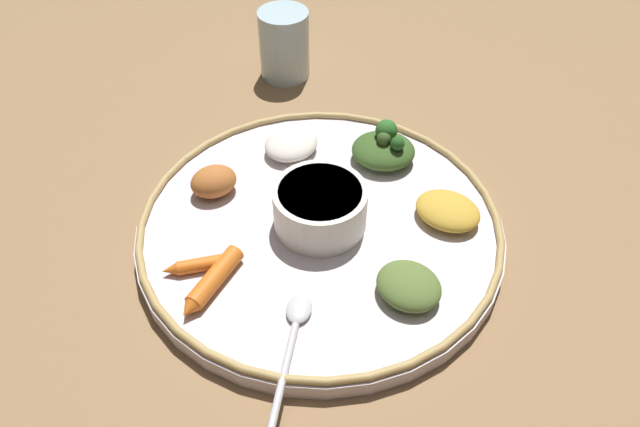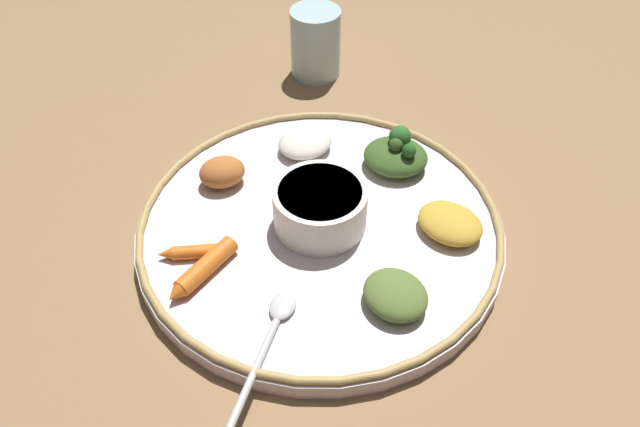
{
  "view_description": "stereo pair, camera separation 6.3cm",
  "coord_description": "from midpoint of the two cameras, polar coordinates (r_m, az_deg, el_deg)",
  "views": [
    {
      "loc": [
        -0.34,
        -0.32,
        0.5
      ],
      "look_at": [
        0.0,
        0.0,
        0.03
      ],
      "focal_mm": 35.01,
      "sensor_mm": 36.0,
      "label": 1
    },
    {
      "loc": [
        -0.29,
        -0.36,
        0.5
      ],
      "look_at": [
        0.0,
        0.0,
        0.03
      ],
      "focal_mm": 35.01,
      "sensor_mm": 36.0,
      "label": 2
    }
  ],
  "objects": [
    {
      "name": "platter",
      "position": [
        0.67,
        -2.66,
        -1.61
      ],
      "size": [
        0.39,
        0.39,
        0.02
      ],
      "primitive_type": "cylinder",
      "color": "silver",
      "rests_on": "ground_plane"
    },
    {
      "name": "greens_pile",
      "position": [
        0.73,
        3.43,
        5.89
      ],
      "size": [
        0.1,
        0.1,
        0.05
      ],
      "color": "#385623",
      "rests_on": "platter"
    },
    {
      "name": "center_bowl",
      "position": [
        0.65,
        -2.77,
        0.54
      ],
      "size": [
        0.1,
        0.1,
        0.05
      ],
      "color": "silver",
      "rests_on": "platter"
    },
    {
      "name": "carrot_near_spoon",
      "position": [
        0.64,
        -13.66,
        -4.71
      ],
      "size": [
        0.07,
        0.05,
        0.01
      ],
      "color": "orange",
      "rests_on": "platter"
    },
    {
      "name": "mound_collards",
      "position": [
        0.6,
        5.14,
        -6.76
      ],
      "size": [
        0.06,
        0.07,
        0.03
      ],
      "primitive_type": "ellipsoid",
      "rotation": [
        0.0,
        0.0,
        1.55
      ],
      "color": "#567033",
      "rests_on": "platter"
    },
    {
      "name": "mound_lentil_yellow",
      "position": [
        0.67,
        9.01,
        0.13
      ],
      "size": [
        0.07,
        0.08,
        0.02
      ],
      "primitive_type": "ellipsoid",
      "rotation": [
        0.0,
        0.0,
        4.88
      ],
      "color": "gold",
      "rests_on": "platter"
    },
    {
      "name": "ground_plane",
      "position": [
        0.68,
        -2.64,
        -2.16
      ],
      "size": [
        2.4,
        2.4,
        0.0
      ],
      "primitive_type": "plane",
      "color": "olive"
    },
    {
      "name": "mound_rice_white",
      "position": [
        0.75,
        -5.07,
        6.23
      ],
      "size": [
        0.07,
        0.06,
        0.02
      ],
      "primitive_type": "ellipsoid",
      "rotation": [
        0.0,
        0.0,
        3.06
      ],
      "color": "silver",
      "rests_on": "platter"
    },
    {
      "name": "platter_rim",
      "position": [
        0.66,
        -2.7,
        -0.86
      ],
      "size": [
        0.39,
        0.39,
        0.01
      ],
      "primitive_type": "torus",
      "color": "tan",
      "rests_on": "platter"
    },
    {
      "name": "drinking_glass",
      "position": [
        0.91,
        -5.31,
        14.7
      ],
      "size": [
        0.07,
        0.07,
        0.1
      ],
      "color": "silver",
      "rests_on": "ground_plane"
    },
    {
      "name": "mound_chickpea",
      "position": [
        0.7,
        -12.23,
        2.76
      ],
      "size": [
        0.06,
        0.06,
        0.03
      ],
      "primitive_type": "ellipsoid",
      "rotation": [
        0.0,
        0.0,
        2.8
      ],
      "color": "#B2662D",
      "rests_on": "platter"
    },
    {
      "name": "carrot_outer",
      "position": [
        0.62,
        -12.8,
        -6.26
      ],
      "size": [
        0.09,
        0.04,
        0.02
      ],
      "color": "orange",
      "rests_on": "platter"
    },
    {
      "name": "spoon",
      "position": [
        0.57,
        -6.08,
        -12.57
      ],
      "size": [
        0.16,
        0.11,
        0.01
      ],
      "color": "silver",
      "rests_on": "platter"
    }
  ]
}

